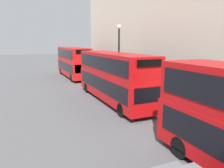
# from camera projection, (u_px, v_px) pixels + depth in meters

# --- Properties ---
(bus_second_in_queue) EXTENTS (2.59, 11.34, 4.22)m
(bus_second_in_queue) POSITION_uv_depth(u_px,v_px,m) (113.00, 75.00, 18.88)
(bus_second_in_queue) COLOR #B20C0F
(bus_second_in_queue) RESTS_ON ground
(bus_third_in_queue) EXTENTS (2.59, 10.61, 4.32)m
(bus_third_in_queue) POSITION_uv_depth(u_px,v_px,m) (73.00, 61.00, 31.85)
(bus_third_in_queue) COLOR red
(bus_third_in_queue) RESTS_ON ground
(street_lamp) EXTENTS (0.44, 0.44, 6.82)m
(street_lamp) POSITION_uv_depth(u_px,v_px,m) (119.00, 51.00, 22.07)
(street_lamp) COLOR black
(street_lamp) RESTS_ON ground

